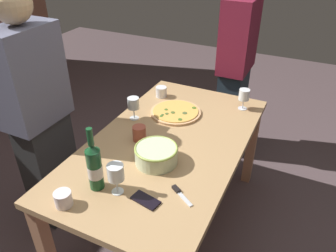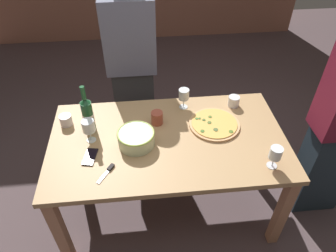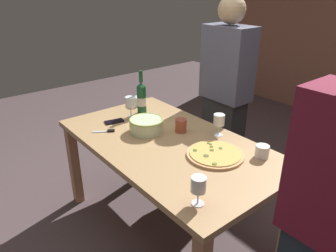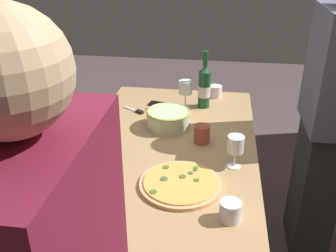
% 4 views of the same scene
% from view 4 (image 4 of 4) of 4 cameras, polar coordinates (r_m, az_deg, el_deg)
% --- Properties ---
extents(dining_table, '(1.60, 0.90, 0.75)m').
position_cam_4_polar(dining_table, '(2.03, 0.00, -5.19)').
color(dining_table, tan).
rests_on(dining_table, ground).
extents(pizza, '(0.36, 0.36, 0.03)m').
position_cam_4_polar(pizza, '(1.68, 1.86, -8.49)').
color(pizza, '#E1A974').
rests_on(pizza, dining_table).
extents(serving_bowl, '(0.25, 0.25, 0.10)m').
position_cam_4_polar(serving_bowl, '(2.15, 0.04, 1.17)').
color(serving_bowl, beige).
rests_on(serving_bowl, dining_table).
extents(wine_bottle, '(0.08, 0.08, 0.36)m').
position_cam_4_polar(wine_bottle, '(2.40, 5.38, 5.80)').
color(wine_bottle, '#184C28').
rests_on(wine_bottle, dining_table).
extents(wine_glass_near_pizza, '(0.08, 0.08, 0.15)m').
position_cam_4_polar(wine_glass_near_pizza, '(1.51, -15.30, -9.91)').
color(wine_glass_near_pizza, white).
rests_on(wine_glass_near_pizza, dining_table).
extents(wine_glass_by_bottle, '(0.08, 0.08, 0.16)m').
position_cam_4_polar(wine_glass_by_bottle, '(1.79, 9.95, -2.77)').
color(wine_glass_by_bottle, white).
rests_on(wine_glass_by_bottle, dining_table).
extents(wine_glass_far_left, '(0.08, 0.08, 0.17)m').
position_cam_4_polar(wine_glass_far_left, '(2.39, 2.60, 5.64)').
color(wine_glass_far_left, white).
rests_on(wine_glass_far_left, dining_table).
extents(cup_amber, '(0.08, 0.08, 0.08)m').
position_cam_4_polar(cup_amber, '(1.51, 9.21, -12.28)').
color(cup_amber, silver).
rests_on(cup_amber, dining_table).
extents(cup_ceramic, '(0.08, 0.08, 0.10)m').
position_cam_4_polar(cup_ceramic, '(2.00, 5.02, -1.19)').
color(cup_ceramic, '#AD4E39').
rests_on(cup_ceramic, dining_table).
extents(cup_spare, '(0.09, 0.09, 0.08)m').
position_cam_4_polar(cup_spare, '(2.59, 7.03, 5.10)').
color(cup_spare, white).
rests_on(cup_spare, dining_table).
extents(cell_phone, '(0.10, 0.15, 0.01)m').
position_cam_4_polar(cell_phone, '(2.45, -1.17, 3.20)').
color(cell_phone, black).
rests_on(cell_phone, dining_table).
extents(pizza_knife, '(0.10, 0.15, 0.02)m').
position_cam_4_polar(pizza_knife, '(2.37, -4.73, 2.27)').
color(pizza_knife, silver).
rests_on(pizza_knife, dining_table).
extents(person_guest_left, '(0.41, 0.24, 1.65)m').
position_cam_4_polar(person_guest_left, '(2.21, 22.47, 0.67)').
color(person_guest_left, '#2C2E2E').
rests_on(person_guest_left, ground).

